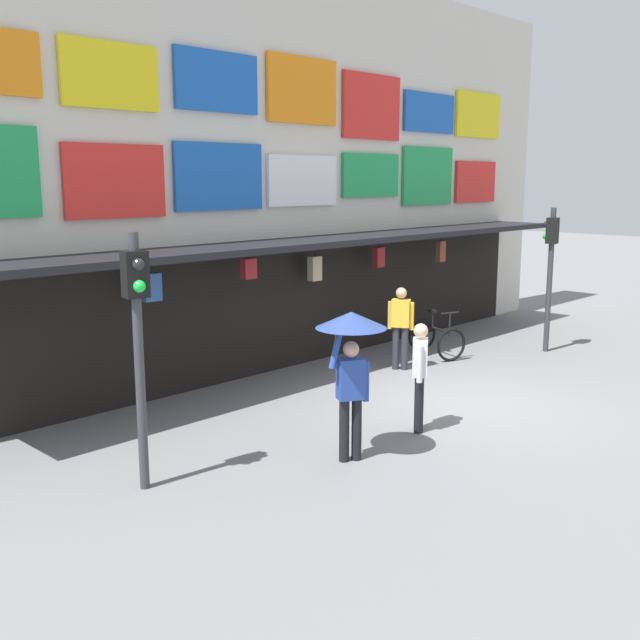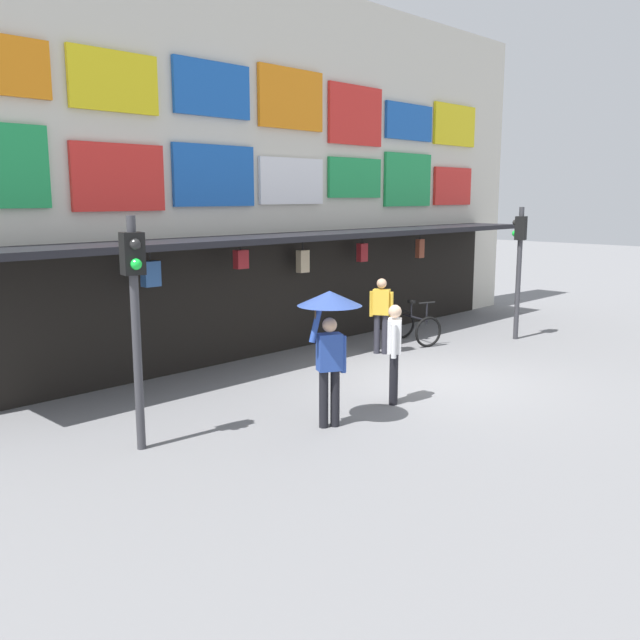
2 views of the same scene
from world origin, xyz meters
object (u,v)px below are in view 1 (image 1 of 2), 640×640
(traffic_light_far, at_px, (550,256))
(pedestrian_in_white, at_px, (420,371))
(pedestrian_with_umbrella, at_px, (351,344))
(bicycle_parked, at_px, (436,338))
(pedestrian_in_yellow, at_px, (401,324))
(traffic_light_near, at_px, (138,321))

(traffic_light_far, bearing_deg, pedestrian_in_white, -169.44)
(pedestrian_with_umbrella, bearing_deg, pedestrian_in_white, 2.17)
(bicycle_parked, bearing_deg, pedestrian_in_yellow, -174.24)
(pedestrian_in_yellow, bearing_deg, traffic_light_near, -168.79)
(bicycle_parked, height_order, pedestrian_in_white, pedestrian_in_white)
(traffic_light_far, relative_size, bicycle_parked, 2.40)
(traffic_light_far, bearing_deg, bicycle_parked, 144.47)
(traffic_light_near, height_order, traffic_light_far, same)
(traffic_light_near, xyz_separation_m, traffic_light_far, (10.44, 0.02, 0.00))
(traffic_light_near, distance_m, pedestrian_with_umbrella, 2.81)
(traffic_light_near, bearing_deg, pedestrian_with_umbrella, -26.16)
(traffic_light_far, xyz_separation_m, pedestrian_in_yellow, (-3.56, 1.35, -1.19))
(traffic_light_near, relative_size, traffic_light_far, 1.00)
(traffic_light_near, distance_m, bicycle_parked, 8.67)
(bicycle_parked, bearing_deg, pedestrian_with_umbrella, -155.01)
(pedestrian_with_umbrella, xyz_separation_m, pedestrian_in_white, (1.64, 0.06, -0.69))
(bicycle_parked, xyz_separation_m, pedestrian_in_yellow, (-1.46, -0.15, 0.55))
(traffic_light_near, bearing_deg, pedestrian_in_white, -15.68)
(pedestrian_in_yellow, bearing_deg, pedestrian_with_umbrella, -149.56)
(traffic_light_far, bearing_deg, traffic_light_near, -179.90)
(bicycle_parked, distance_m, pedestrian_in_yellow, 1.57)
(traffic_light_far, height_order, pedestrian_with_umbrella, traffic_light_far)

